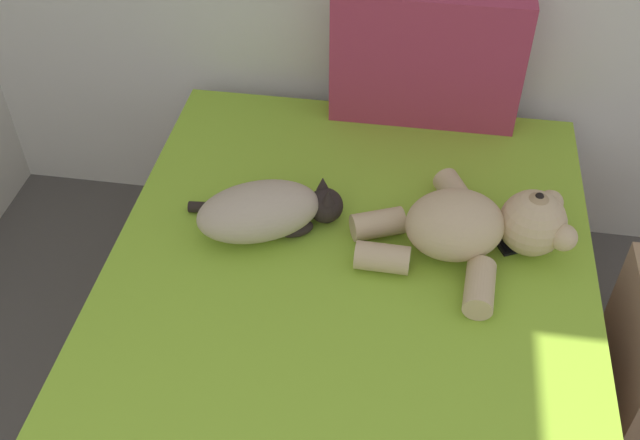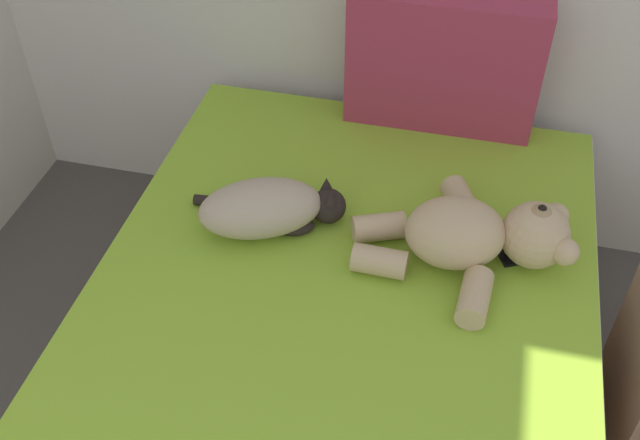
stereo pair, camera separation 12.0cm
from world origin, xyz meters
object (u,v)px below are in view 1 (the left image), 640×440
cat (266,211)px  teddy_bear (477,226)px  bed (339,384)px  patterned_cushion (427,59)px  cell_phone (522,241)px

cat → teddy_bear: bearing=1.5°
bed → teddy_bear: (0.32, 0.30, 0.37)m
bed → patterned_cushion: bearing=80.6°
teddy_bear → cell_phone: 0.16m
patterned_cushion → cell_phone: 0.67m
bed → patterned_cushion: (0.15, 0.89, 0.51)m
patterned_cushion → teddy_bear: (0.17, -0.59, -0.14)m
bed → patterned_cushion: patterned_cushion is taller
patterned_cushion → cell_phone: size_ratio=3.64×
cat → teddy_bear: (0.57, 0.01, 0.01)m
cat → teddy_bear: 0.57m
cell_phone → teddy_bear: bearing=-161.6°
teddy_bear → cell_phone: bearing=18.4°
teddy_bear → cat: bearing=-178.5°
patterned_cushion → teddy_bear: patterned_cushion is taller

